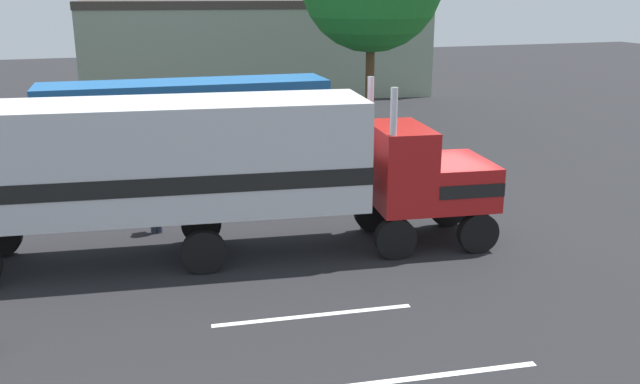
% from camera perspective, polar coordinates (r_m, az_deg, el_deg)
% --- Properties ---
extents(ground_plane, '(120.00, 120.00, 0.00)m').
position_cam_1_polar(ground_plane, '(19.84, 9.47, -3.79)').
color(ground_plane, '#232326').
extents(lane_stripe_near, '(4.39, 0.62, 0.01)m').
position_cam_1_polar(lane_stripe_near, '(15.11, -0.55, -10.24)').
color(lane_stripe_near, silver).
rests_on(lane_stripe_near, ground_plane).
extents(lane_stripe_mid, '(4.39, 0.65, 0.01)m').
position_cam_1_polar(lane_stripe_mid, '(13.10, 8.71, -14.97)').
color(lane_stripe_mid, silver).
rests_on(lane_stripe_mid, ground_plane).
extents(semi_truck, '(14.37, 4.46, 4.50)m').
position_cam_1_polar(semi_truck, '(17.76, -9.69, 2.33)').
color(semi_truck, '#B21919').
rests_on(semi_truck, ground_plane).
extents(person_bystander, '(0.34, 0.46, 1.63)m').
position_cam_1_polar(person_bystander, '(20.28, -13.58, -0.92)').
color(person_bystander, '#2D3347').
rests_on(person_bystander, ground_plane).
extents(parked_bus, '(11.11, 3.09, 3.40)m').
position_cam_1_polar(parked_bus, '(27.40, -11.05, 6.24)').
color(parked_bus, '#1E5999').
rests_on(parked_bus, ground_plane).
extents(building_backdrop, '(22.80, 9.03, 6.13)m').
position_cam_1_polar(building_backdrop, '(46.22, -5.17, 12.07)').
color(building_backdrop, gray).
rests_on(building_backdrop, ground_plane).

